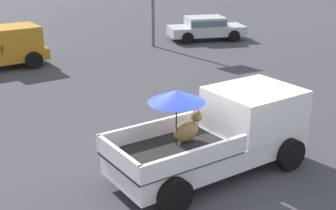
% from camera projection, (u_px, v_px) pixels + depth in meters
% --- Properties ---
extents(ground_plane, '(80.00, 80.00, 0.00)m').
position_uv_depth(ground_plane, '(210.00, 172.00, 11.32)').
color(ground_plane, '#38383D').
extents(pickup_truck_main, '(5.24, 2.74, 2.22)m').
position_uv_depth(pickup_truck_main, '(225.00, 132.00, 11.23)').
color(pickup_truck_main, black).
rests_on(pickup_truck_main, ground).
extents(parked_sedan_near, '(4.60, 2.79, 1.33)m').
position_uv_depth(parked_sedan_near, '(206.00, 27.00, 26.15)').
color(parked_sedan_near, black).
rests_on(parked_sedan_near, ground).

